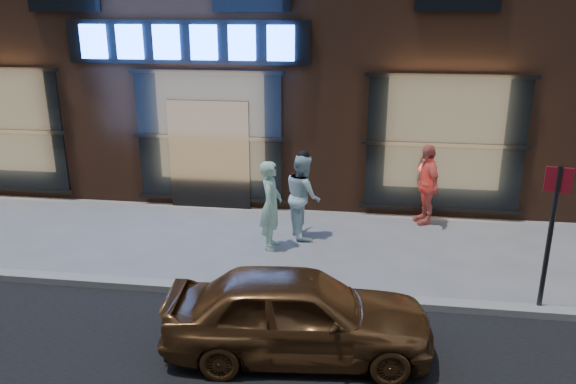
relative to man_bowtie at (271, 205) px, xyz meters
name	(u,v)px	position (x,y,z in m)	size (l,w,h in m)	color
ground	(146,288)	(-1.71, -1.89, -0.83)	(90.00, 90.00, 0.00)	slate
curb	(146,285)	(-1.71, -1.89, -0.77)	(60.00, 0.25, 0.12)	gray
man_bowtie	(271,205)	(0.00, 0.00, 0.00)	(0.61, 0.40, 1.67)	#BEFAC8
man_cap	(303,196)	(0.52, 0.66, -0.01)	(0.80, 0.62, 1.65)	white
passerby	(426,184)	(2.94, 1.72, 0.00)	(0.98, 0.41, 1.67)	#E76E5F
gold_sedan	(298,313)	(0.91, -3.30, -0.25)	(1.37, 3.41, 1.16)	brown
sign_post	(551,227)	(4.30, -1.79, 0.52)	(0.36, 0.09, 2.24)	#262628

